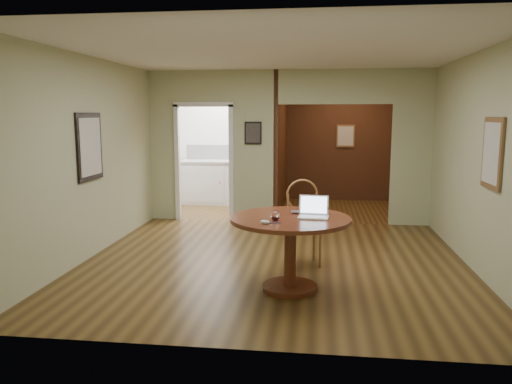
# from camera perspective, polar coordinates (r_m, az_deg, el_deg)

# --- Properties ---
(floor) EXTENTS (5.00, 5.00, 0.00)m
(floor) POSITION_cam_1_polar(r_m,az_deg,el_deg) (6.64, 2.07, -8.01)
(floor) COLOR #3F2A12
(floor) RESTS_ON ground
(room_shell) EXTENTS (5.20, 7.50, 5.00)m
(room_shell) POSITION_cam_1_polar(r_m,az_deg,el_deg) (9.51, 0.94, 5.01)
(room_shell) COLOR white
(room_shell) RESTS_ON ground
(dining_table) EXTENTS (1.31, 1.31, 0.82)m
(dining_table) POSITION_cam_1_polar(r_m,az_deg,el_deg) (5.48, 3.95, -5.07)
(dining_table) COLOR #5F2817
(dining_table) RESTS_ON ground
(chair) EXTENTS (0.56, 0.56, 1.10)m
(chair) POSITION_cam_1_polar(r_m,az_deg,el_deg) (6.48, 5.47, -2.91)
(chair) COLOR olive
(chair) RESTS_ON ground
(open_laptop) EXTENTS (0.35, 0.31, 0.23)m
(open_laptop) POSITION_cam_1_polar(r_m,az_deg,el_deg) (5.47, 6.60, -2.19)
(open_laptop) COLOR silver
(open_laptop) RESTS_ON dining_table
(closed_laptop) EXTENTS (0.32, 0.21, 0.02)m
(closed_laptop) POSITION_cam_1_polar(r_m,az_deg,el_deg) (5.61, 5.63, -2.41)
(closed_laptop) COLOR #B3B3B8
(closed_laptop) RESTS_ON dining_table
(mouse) EXTENTS (0.11, 0.08, 0.04)m
(mouse) POSITION_cam_1_polar(r_m,az_deg,el_deg) (5.08, 1.05, -3.45)
(mouse) COLOR silver
(mouse) RESTS_ON dining_table
(wine_glass) EXTENTS (0.10, 0.10, 0.11)m
(wine_glass) POSITION_cam_1_polar(r_m,az_deg,el_deg) (5.25, 2.23, -2.71)
(wine_glass) COLOR white
(wine_glass) RESTS_ON dining_table
(pen) EXTENTS (0.13, 0.03, 0.01)m
(pen) POSITION_cam_1_polar(r_m,az_deg,el_deg) (5.13, 2.22, -3.56)
(pen) COLOR #0B1351
(pen) RESTS_ON dining_table
(kitchen_cabinet) EXTENTS (2.06, 0.60, 0.94)m
(kitchen_cabinet) POSITION_cam_1_polar(r_m,az_deg,el_deg) (10.80, -3.09, 1.12)
(kitchen_cabinet) COLOR white
(kitchen_cabinet) RESTS_ON ground
(grocery_bag) EXTENTS (0.36, 0.33, 0.31)m
(grocery_bag) POSITION_cam_1_polar(r_m,az_deg,el_deg) (10.68, -1.24, 4.39)
(grocery_bag) COLOR beige
(grocery_bag) RESTS_ON kitchen_cabinet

